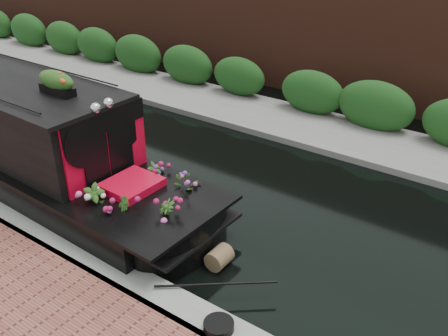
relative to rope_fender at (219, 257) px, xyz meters
The scene contains 7 objects.
ground 2.81m from the rope_fender, 135.38° to the left, with size 80.00×80.00×0.00m, color black.
near_bank_coping 2.41m from the rope_fender, 146.26° to the right, with size 40.00×0.60×0.50m, color gray.
far_bank_path 6.48m from the rope_fender, 107.92° to the left, with size 40.00×2.40×0.34m, color slate.
far_hedge 7.35m from the rope_fender, 105.76° to the left, with size 40.00×1.10×2.80m, color #194216.
far_brick_wall 9.38m from the rope_fender, 102.27° to the left, with size 40.00×1.00×8.00m, color #4B2419.
rope_fender is the anchor object (origin of this frame).
coiled_mooring_rope 1.70m from the rope_fender, 54.31° to the right, with size 0.44×0.44×0.12m, color black.
Camera 1 is at (6.04, -7.49, 5.61)m, focal length 40.00 mm.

